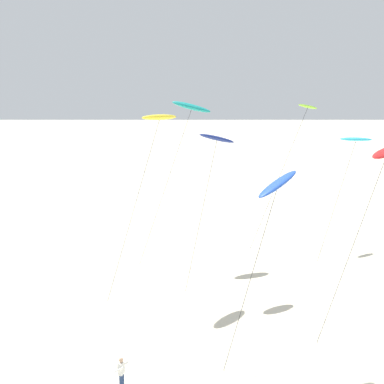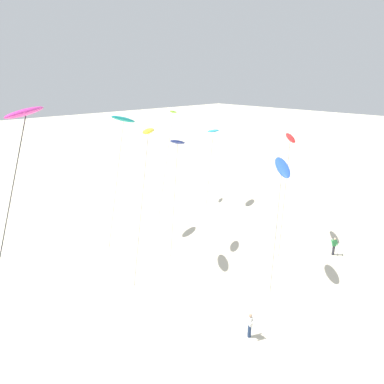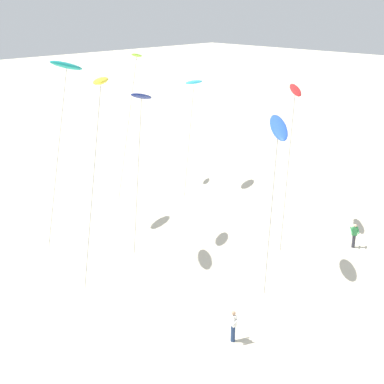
% 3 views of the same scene
% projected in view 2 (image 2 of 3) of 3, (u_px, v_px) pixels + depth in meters
% --- Properties ---
extents(ground_plane, '(260.00, 260.00, 0.00)m').
position_uv_depth(ground_plane, '(350.00, 332.00, 20.94)').
color(ground_plane, beige).
extents(kite_red, '(4.93, 3.31, 10.21)m').
position_uv_depth(kite_red, '(290.00, 138.00, 30.34)').
color(kite_red, red).
rests_on(kite_red, ground).
extents(kite_yellow, '(4.54, 3.21, 11.47)m').
position_uv_depth(kite_yellow, '(148.00, 132.00, 25.37)').
color(kite_yellow, yellow).
rests_on(kite_yellow, ground).
extents(kite_blue, '(3.80, 2.81, 9.47)m').
position_uv_depth(kite_blue, '(282.00, 168.00, 24.45)').
color(kite_blue, blue).
rests_on(kite_blue, ground).
extents(kite_cyan, '(4.21, 2.46, 9.20)m').
position_uv_depth(kite_cyan, '(213.00, 131.00, 39.63)').
color(kite_cyan, '#33BFE0').
rests_on(kite_cyan, ground).
extents(kite_teal, '(5.37, 2.96, 11.94)m').
position_uv_depth(kite_teal, '(123.00, 120.00, 31.02)').
color(kite_teal, teal).
rests_on(kite_teal, ground).
extents(kite_navy, '(3.27, 1.96, 10.27)m').
position_uv_depth(kite_navy, '(178.00, 143.00, 28.60)').
color(kite_navy, navy).
rests_on(kite_navy, ground).
extents(kite_magenta, '(6.81, 4.30, 14.39)m').
position_uv_depth(kite_magenta, '(23.00, 127.00, 8.62)').
color(kite_magenta, '#D8339E').
rests_on(kite_magenta, ground).
extents(kite_lime, '(5.56, 3.24, 11.41)m').
position_uv_depth(kite_lime, '(173.00, 114.00, 39.81)').
color(kite_lime, '#8CD833').
rests_on(kite_lime, ground).
extents(kite_flyer_nearest, '(0.73, 0.73, 1.67)m').
position_uv_depth(kite_flyer_nearest, '(334.00, 246.00, 29.76)').
color(kite_flyer_nearest, '#33333D').
rests_on(kite_flyer_nearest, ground).
extents(kite_flyer_middle, '(0.63, 0.65, 1.67)m').
position_uv_depth(kite_flyer_middle, '(250.00, 325.00, 20.32)').
color(kite_flyer_middle, navy).
rests_on(kite_flyer_middle, ground).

